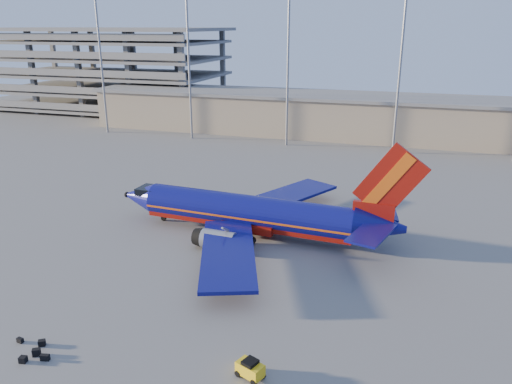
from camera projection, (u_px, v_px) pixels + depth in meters
ground at (225, 241)px, 53.77m from camera, size 220.00×220.00×0.00m
terminal_building at (372, 117)px, 101.88m from camera, size 122.00×16.00×8.50m
parking_garage at (109, 65)px, 134.76m from camera, size 62.00×32.00×21.40m
light_mast_row at (343, 52)px, 88.27m from camera, size 101.60×1.60×28.65m
aircraft_main at (255, 214)px, 54.67m from camera, size 34.51×33.15×11.68m
baggage_tug at (250, 369)px, 32.80m from camera, size 2.10×1.70×1.31m
luggage_pile at (34, 351)px, 35.25m from camera, size 3.76×2.49×0.54m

